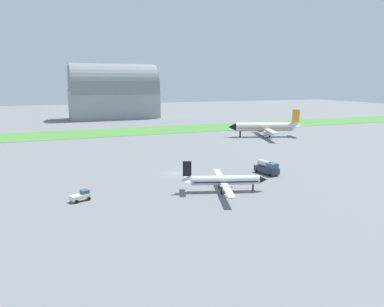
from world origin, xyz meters
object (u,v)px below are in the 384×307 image
airplane_parked_jet_far (265,127)px  airplane_foreground_turboprop (223,180)px  pushback_tug_midfield (81,196)px  fuel_truck_near_gate (267,168)px

airplane_parked_jet_far → airplane_foreground_turboprop: bearing=69.8°
airplane_foreground_turboprop → pushback_tug_midfield: 28.06m
airplane_foreground_turboprop → pushback_tug_midfield: airplane_foreground_turboprop is taller
airplane_foreground_turboprop → airplane_parked_jet_far: size_ratio=0.68×
airplane_parked_jet_far → fuel_truck_near_gate: airplane_parked_jet_far is taller
airplane_foreground_turboprop → fuel_truck_near_gate: (16.39, 8.90, -0.76)m
pushback_tug_midfield → airplane_parked_jet_far: bearing=13.1°
fuel_truck_near_gate → pushback_tug_midfield: bearing=-95.7°
airplane_foreground_turboprop → fuel_truck_near_gate: size_ratio=3.03×
airplane_foreground_turboprop → pushback_tug_midfield: (-27.65, 4.56, -1.43)m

